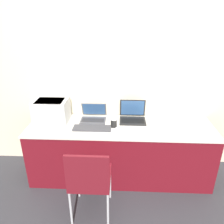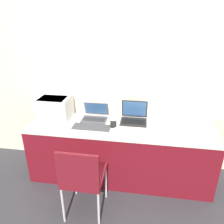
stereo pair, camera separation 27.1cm
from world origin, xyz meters
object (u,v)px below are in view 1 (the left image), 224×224
at_px(laptop_right, 133,116).
at_px(chair, 90,178).
at_px(mouse, 118,128).
at_px(printer, 52,110).
at_px(coffee_cup, 114,123).
at_px(external_keyboard, 92,128).
at_px(laptop_left, 93,116).

height_order(laptop_right, chair, laptop_right).
bearing_deg(chair, mouse, 66.31).
distance_m(printer, chair, 1.07).
bearing_deg(coffee_cup, chair, -107.24).
xyz_separation_m(laptop_right, external_keyboard, (-0.51, -0.28, -0.05)).
bearing_deg(laptop_left, printer, -171.42).
height_order(coffee_cup, chair, chair).
bearing_deg(mouse, external_keyboard, -179.96).
bearing_deg(coffee_cup, external_keyboard, -165.23).
distance_m(external_keyboard, chair, 0.67).
relative_size(laptop_right, chair, 0.38).
bearing_deg(laptop_right, external_keyboard, -151.39).
bearing_deg(coffee_cup, mouse, -49.88).
height_order(laptop_left, external_keyboard, laptop_left).
xyz_separation_m(external_keyboard, chair, (0.05, -0.62, -0.23)).
bearing_deg(laptop_right, coffee_cup, -139.53).
height_order(laptop_left, mouse, laptop_left).
relative_size(external_keyboard, chair, 0.53).
distance_m(coffee_cup, chair, 0.78).
xyz_separation_m(mouse, chair, (-0.27, -0.62, -0.24)).
height_order(laptop_left, chair, laptop_left).
relative_size(laptop_right, mouse, 4.54).
bearing_deg(laptop_right, mouse, -123.62).
relative_size(printer, chair, 0.47).
relative_size(coffee_cup, mouse, 1.44).
xyz_separation_m(coffee_cup, chair, (-0.21, -0.69, -0.28)).
distance_m(laptop_left, mouse, 0.43).
relative_size(printer, coffee_cup, 3.91).
relative_size(laptop_left, coffee_cup, 3.08).
xyz_separation_m(laptop_right, chair, (-0.46, -0.90, -0.28)).
xyz_separation_m(printer, chair, (0.59, -0.81, -0.39)).
distance_m(laptop_left, external_keyboard, 0.27).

